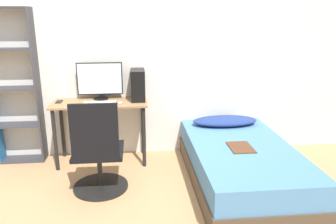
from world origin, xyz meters
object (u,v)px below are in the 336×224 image
object	(u,v)px
keyboard	(100,103)
monitor	(100,80)
office_chair	(98,159)
bed	(241,164)
pc_tower	(138,85)

from	to	relation	value
keyboard	monitor	bearing A→B (deg)	92.46
office_chair	keyboard	xyz separation A→B (m)	(-0.02, 0.66, 0.42)
bed	monitor	xyz separation A→B (m)	(-1.55, 0.86, 0.80)
office_chair	keyboard	distance (m)	0.78
bed	office_chair	bearing A→B (deg)	-178.24
keyboard	office_chair	bearing A→B (deg)	-87.96
office_chair	bed	xyz separation A→B (m)	(1.52, 0.05, -0.15)
bed	monitor	size ratio (longest dim) A/B	3.49
keyboard	pc_tower	bearing A→B (deg)	20.29
monitor	pc_tower	world-z (taller)	monitor
office_chair	monitor	world-z (taller)	monitor
monitor	keyboard	size ratio (longest dim) A/B	1.48
office_chair	bed	distance (m)	1.52
monitor	office_chair	bearing A→B (deg)	-87.85
office_chair	pc_tower	xyz separation A→B (m)	(0.43, 0.82, 0.59)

